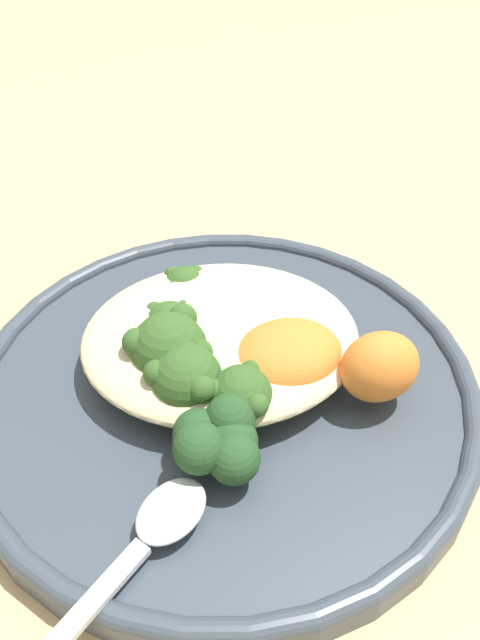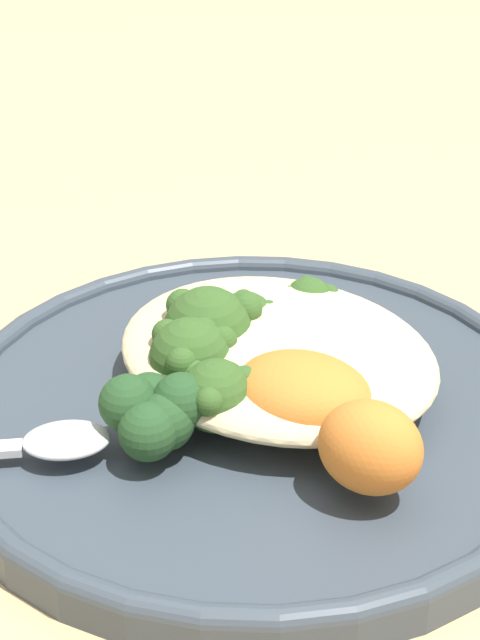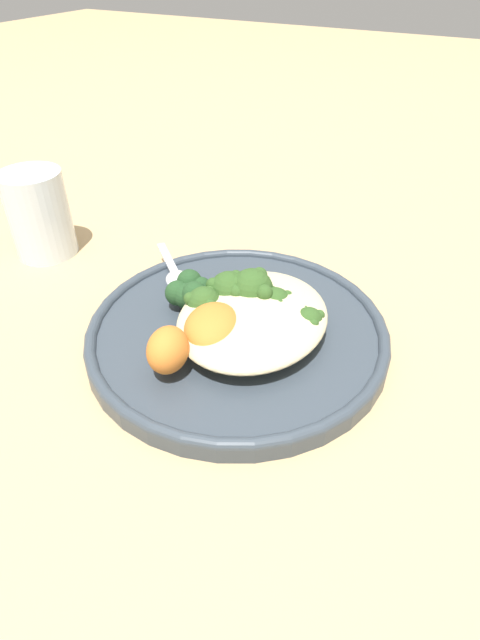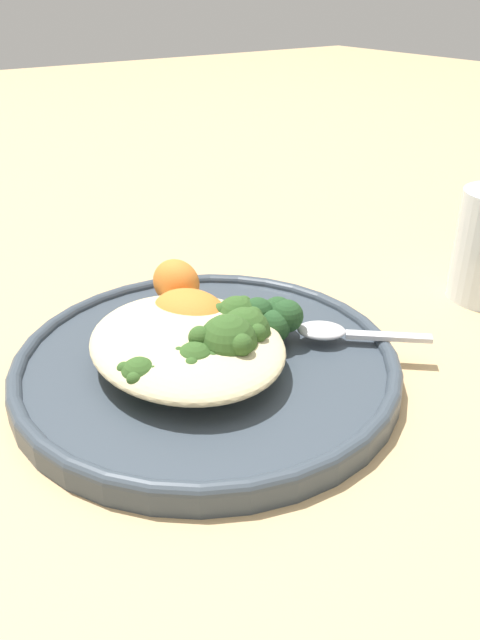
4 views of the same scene
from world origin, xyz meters
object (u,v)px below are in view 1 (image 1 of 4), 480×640
object	(u,v)px
quinoa_mound	(218,337)
sweet_potato_chunk_1	(286,357)
broccoli_stalk_3	(199,371)
kale_tuft	(216,440)
plate	(224,391)
sweet_potato_chunk_0	(379,367)
broccoli_stalk_4	(247,374)
broccoli_stalk_1	(188,326)
broccoli_stalk_2	(179,343)
broccoli_stalk_0	(208,298)
spoon	(156,528)

from	to	relation	value
quinoa_mound	sweet_potato_chunk_1	size ratio (longest dim) A/B	2.49
quinoa_mound	sweet_potato_chunk_1	xyz separation A→B (m)	(0.04, -0.02, 0.00)
broccoli_stalk_3	kale_tuft	world-z (taller)	broccoli_stalk_3
plate	sweet_potato_chunk_1	distance (m)	0.04
sweet_potato_chunk_0	sweet_potato_chunk_1	distance (m)	0.05
broccoli_stalk_4	kale_tuft	bearing A→B (deg)	-9.13
broccoli_stalk_1	kale_tuft	bearing A→B (deg)	90.77
quinoa_mound	kale_tuft	world-z (taller)	kale_tuft
broccoli_stalk_2	sweet_potato_chunk_0	distance (m)	0.11
broccoli_stalk_0	broccoli_stalk_1	distance (m)	0.03
broccoli_stalk_1	kale_tuft	distance (m)	0.09
broccoli_stalk_0	broccoli_stalk_4	world-z (taller)	broccoli_stalk_4
broccoli_stalk_4	broccoli_stalk_2	bearing A→B (deg)	-105.76
sweet_potato_chunk_1	kale_tuft	world-z (taller)	sweet_potato_chunk_1
quinoa_mound	broccoli_stalk_4	bearing A→B (deg)	-67.32
broccoli_stalk_2	broccoli_stalk_4	world-z (taller)	broccoli_stalk_2
broccoli_stalk_0	broccoli_stalk_3	size ratio (longest dim) A/B	0.86
broccoli_stalk_2	broccoli_stalk_3	world-z (taller)	broccoli_stalk_2
sweet_potato_chunk_0	plate	bearing A→B (deg)	167.61
quinoa_mound	broccoli_stalk_0	bearing A→B (deg)	96.09
broccoli_stalk_0	broccoli_stalk_4	bearing A→B (deg)	140.40
plate	broccoli_stalk_2	distance (m)	0.04
broccoli_stalk_3	broccoli_stalk_4	xyz separation A→B (m)	(0.03, -0.00, -0.00)
plate	broccoli_stalk_4	bearing A→B (deg)	-42.69
broccoli_stalk_3	broccoli_stalk_4	bearing A→B (deg)	126.22
sweet_potato_chunk_0	spoon	distance (m)	0.14
broccoli_stalk_0	broccoli_stalk_3	bearing A→B (deg)	119.38
plate	sweet_potato_chunk_1	size ratio (longest dim) A/B	4.55
quinoa_mound	broccoli_stalk_0	world-z (taller)	same
broccoli_stalk_2	kale_tuft	xyz separation A→B (m)	(0.02, -0.07, -0.01)
plate	broccoli_stalk_1	size ratio (longest dim) A/B	3.50
kale_tuft	sweet_potato_chunk_0	bearing A→B (deg)	21.79
quinoa_mound	broccoli_stalk_2	size ratio (longest dim) A/B	1.50
spoon	broccoli_stalk_3	bearing A→B (deg)	-154.82
broccoli_stalk_4	broccoli_stalk_0	bearing A→B (deg)	-151.00
broccoli_stalk_3	kale_tuft	distance (m)	0.05
broccoli_stalk_3	broccoli_stalk_2	bearing A→B (deg)	-112.90
sweet_potato_chunk_1	broccoli_stalk_0	bearing A→B (deg)	123.06
broccoli_stalk_4	sweet_potato_chunk_1	distance (m)	0.02
kale_tuft	broccoli_stalk_3	bearing A→B (deg)	98.08
broccoli_stalk_1	sweet_potato_chunk_1	size ratio (longest dim) A/B	1.30
broccoli_stalk_1	sweet_potato_chunk_1	world-z (taller)	sweet_potato_chunk_1
broccoli_stalk_2	broccoli_stalk_4	xyz separation A→B (m)	(0.04, -0.02, -0.01)
broccoli_stalk_1	broccoli_stalk_3	distance (m)	0.04
broccoli_stalk_2	broccoli_stalk_3	xyz separation A→B (m)	(0.01, -0.02, -0.00)
sweet_potato_chunk_0	spoon	bearing A→B (deg)	-148.39
broccoli_stalk_0	broccoli_stalk_4	distance (m)	0.07
broccoli_stalk_0	quinoa_mound	bearing A→B (deg)	132.53
sweet_potato_chunk_0	broccoli_stalk_0	bearing A→B (deg)	138.80
sweet_potato_chunk_0	broccoli_stalk_3	bearing A→B (deg)	174.69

